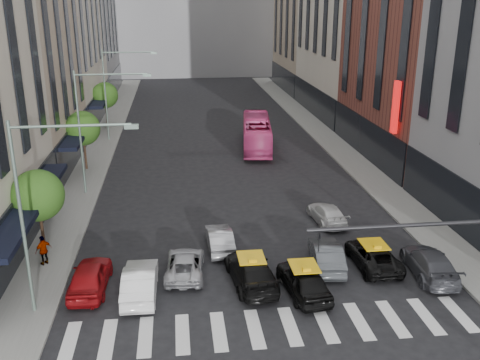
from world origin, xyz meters
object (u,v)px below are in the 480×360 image
object	(u,v)px
streetlamp_mid	(92,116)
taxi_center	(304,280)
car_red	(90,276)
streetlamp_far	(114,83)
pedestrian_far	(44,250)
streetlamp_near	(41,193)
taxi_left	(251,271)
car_white_front	(140,281)
bus	(257,133)

from	to	relation	value
streetlamp_mid	taxi_center	bearing A→B (deg)	-53.11
car_red	taxi_center	size ratio (longest dim) A/B	1.01
streetlamp_far	pedestrian_far	xyz separation A→B (m)	(-1.46, -27.36, -4.92)
streetlamp_near	car_red	size ratio (longest dim) A/B	2.03
taxi_center	taxi_left	bearing A→B (deg)	-34.35
car_red	car_white_front	xyz separation A→B (m)	(2.52, -0.78, -0.01)
streetlamp_near	streetlamp_far	distance (m)	32.00
streetlamp_far	car_red	world-z (taller)	streetlamp_far
streetlamp_far	pedestrian_far	world-z (taller)	streetlamp_far
taxi_left	bus	xyz separation A→B (m)	(4.23, 25.74, 0.78)
taxi_left	taxi_center	distance (m)	2.74
taxi_center	pedestrian_far	size ratio (longest dim) A/B	2.61
streetlamp_near	taxi_center	size ratio (longest dim) A/B	2.06
car_white_front	bus	bearing A→B (deg)	-109.64
car_red	bus	xyz separation A→B (m)	(12.32, 25.37, 0.76)
taxi_center	streetlamp_near	bearing A→B (deg)	-6.09
streetlamp_mid	car_red	distance (m)	15.15
car_red	taxi_left	world-z (taller)	car_red
car_white_front	streetlamp_far	bearing A→B (deg)	-81.96
bus	taxi_center	bearing A→B (deg)	93.51
taxi_left	pedestrian_far	xyz separation A→B (m)	(-10.90, 3.20, 0.26)
streetlamp_far	taxi_left	size ratio (longest dim) A/B	1.79
streetlamp_mid	pedestrian_far	world-z (taller)	streetlamp_mid
streetlamp_near	streetlamp_far	bearing A→B (deg)	90.00
streetlamp_near	pedestrian_far	bearing A→B (deg)	107.47
streetlamp_mid	car_white_front	bearing A→B (deg)	-75.49
streetlamp_near	streetlamp_far	xyz separation A→B (m)	(0.00, 32.00, 0.00)
car_white_front	bus	size ratio (longest dim) A/B	0.42
streetlamp_mid	car_white_front	world-z (taller)	streetlamp_mid
taxi_left	taxi_center	bearing A→B (deg)	146.44
streetlamp_far	taxi_center	bearing A→B (deg)	-69.54
taxi_center	bus	world-z (taller)	bus
streetlamp_mid	bus	xyz separation A→B (m)	(13.67, 11.18, -4.39)
streetlamp_near	streetlamp_far	world-z (taller)	same
streetlamp_mid	pedestrian_far	size ratio (longest dim) A/B	5.38
pedestrian_far	car_red	bearing A→B (deg)	90.72
streetlamp_near	car_white_front	world-z (taller)	streetlamp_near
car_white_front	bus	distance (m)	27.93
streetlamp_far	car_red	distance (m)	30.65
car_white_front	taxi_center	xyz separation A→B (m)	(8.00, -0.86, -0.00)
taxi_center	bus	bearing A→B (deg)	-100.76
car_red	taxi_center	xyz separation A→B (m)	(10.52, -1.64, -0.01)
streetlamp_far	pedestrian_far	distance (m)	27.84
streetlamp_near	bus	world-z (taller)	streetlamp_near
streetlamp_near	taxi_center	world-z (taller)	streetlamp_near
streetlamp_near	streetlamp_far	size ratio (longest dim) A/B	1.00
taxi_center	car_red	bearing A→B (deg)	-15.79
streetlamp_near	taxi_left	distance (m)	10.86
bus	streetlamp_near	bearing A→B (deg)	70.61
car_red	bus	world-z (taller)	bus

